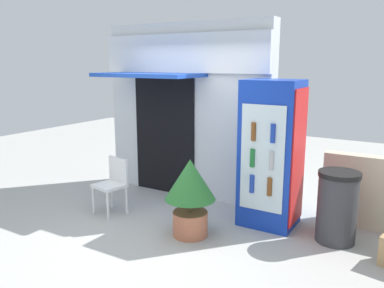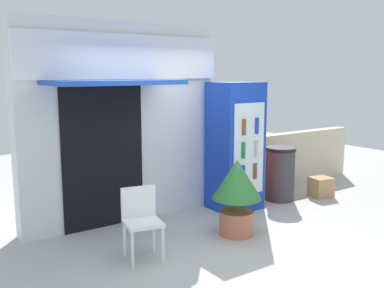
% 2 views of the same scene
% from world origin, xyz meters
% --- Properties ---
extents(ground, '(16.00, 16.00, 0.00)m').
position_xyz_m(ground, '(0.00, 0.00, 0.00)').
color(ground, '#B2B2AD').
extents(storefront_building, '(2.99, 1.14, 2.84)m').
position_xyz_m(storefront_building, '(-0.40, 1.62, 1.48)').
color(storefront_building, silver).
rests_on(storefront_building, ground).
extents(drink_cooler, '(0.75, 0.68, 1.99)m').
position_xyz_m(drink_cooler, '(1.30, 1.11, 1.00)').
color(drink_cooler, '#1438B2').
rests_on(drink_cooler, ground).
extents(plastic_chair, '(0.48, 0.46, 0.83)m').
position_xyz_m(plastic_chair, '(-0.82, 0.29, 0.49)').
color(plastic_chair, white).
rests_on(plastic_chair, ground).
extents(potted_plant_near_shop, '(0.65, 0.65, 1.02)m').
position_xyz_m(potted_plant_near_shop, '(0.56, 0.21, 0.62)').
color(potted_plant_near_shop, '#BC6B4C').
rests_on(potted_plant_near_shop, ground).
extents(trash_bin, '(0.51, 0.51, 0.91)m').
position_xyz_m(trash_bin, '(2.21, 1.02, 0.46)').
color(trash_bin, '#38383D').
rests_on(trash_bin, ground).
extents(stone_boundary_wall, '(2.82, 0.22, 1.00)m').
position_xyz_m(stone_boundary_wall, '(3.30, 1.68, 0.50)').
color(stone_boundary_wall, beige).
rests_on(stone_boundary_wall, ground).
extents(cardboard_box, '(0.41, 0.38, 0.34)m').
position_xyz_m(cardboard_box, '(2.95, 0.74, 0.17)').
color(cardboard_box, tan).
rests_on(cardboard_box, ground).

